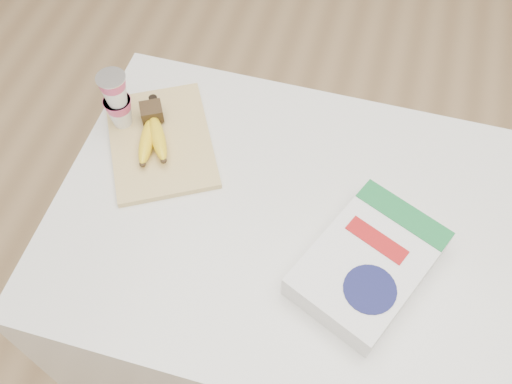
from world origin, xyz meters
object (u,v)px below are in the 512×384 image
(table, at_px, (302,301))
(yogurt_stack, at_px, (117,99))
(cutting_board, at_px, (161,141))
(cereal_box, at_px, (368,263))
(bananas, at_px, (152,133))

(table, height_order, yogurt_stack, yogurt_stack)
(cutting_board, distance_m, yogurt_stack, 0.13)
(cereal_box, bearing_deg, bananas, -175.42)
(yogurt_stack, distance_m, cereal_box, 0.63)
(table, xyz_separation_m, cutting_board, (-0.38, 0.11, 0.41))
(yogurt_stack, bearing_deg, table, -15.71)
(cutting_board, bearing_deg, yogurt_stack, 138.47)
(cutting_board, height_order, yogurt_stack, yogurt_stack)
(cutting_board, xyz_separation_m, yogurt_stack, (-0.10, 0.02, 0.09))
(bananas, relative_size, cereal_box, 0.51)
(table, distance_m, bananas, 0.60)
(cutting_board, relative_size, bananas, 1.72)
(bananas, distance_m, yogurt_stack, 0.10)
(bananas, xyz_separation_m, yogurt_stack, (-0.08, 0.02, 0.06))
(yogurt_stack, height_order, cereal_box, yogurt_stack)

